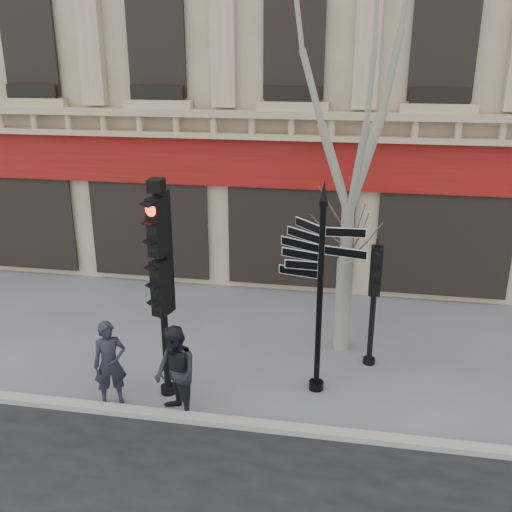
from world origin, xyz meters
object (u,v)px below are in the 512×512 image
Objects in this scene: traffic_signal_secondary at (375,284)px; plane_tree at (355,84)px; fingerpost at (321,254)px; pedestrian_b at (176,374)px; traffic_signal_main at (161,264)px; pedestrian_a at (110,364)px.

plane_tree is at bearing 138.08° from traffic_signal_secondary.
fingerpost reaches higher than pedestrian_b.
traffic_signal_secondary is at bearing 42.31° from traffic_signal_main.
fingerpost is 4.41m from pedestrian_a.
pedestrian_a is at bearing -139.38° from fingerpost.
traffic_signal_secondary is at bearing -42.65° from plane_tree.
traffic_signal_main reaches higher than pedestrian_b.
pedestrian_a is at bearing -142.00° from pedestrian_b.
pedestrian_a is at bearing -153.26° from traffic_signal_secondary.
traffic_signal_main reaches higher than traffic_signal_secondary.
traffic_signal_secondary is at bearing 72.73° from fingerpost.
pedestrian_b is at bearing -132.24° from plane_tree.
fingerpost is 0.52× the size of plane_tree.
pedestrian_a is (-3.76, -1.15, -1.99)m from fingerpost.
pedestrian_b is at bearing -142.85° from traffic_signal_secondary.
plane_tree is at bearing 53.46° from traffic_signal_main.
traffic_signal_main is 2.54× the size of pedestrian_a.
traffic_signal_main reaches higher than fingerpost.
fingerpost reaches higher than pedestrian_a.
traffic_signal_main is (-2.84, -0.65, -0.14)m from fingerpost.
traffic_signal_main is 4.37m from traffic_signal_secondary.
traffic_signal_secondary is at bearing -3.46° from pedestrian_a.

